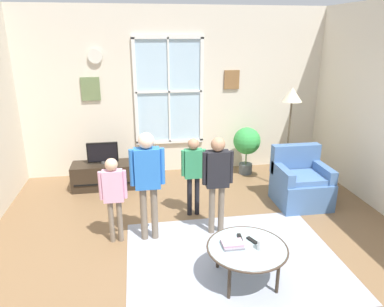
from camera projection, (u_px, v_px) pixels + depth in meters
name	position (u px, v px, depth m)	size (l,w,h in m)	color
ground_plane	(208.00, 261.00, 4.17)	(6.06, 6.51, 0.02)	brown
back_wall	(176.00, 92.00, 6.50)	(5.46, 0.17, 2.97)	beige
area_rug	(233.00, 258.00, 4.19)	(2.46, 1.96, 0.01)	#999EAD
tv_stand	(105.00, 175.00, 6.07)	(1.06, 0.46, 0.43)	#2D2319
television	(103.00, 153.00, 5.94)	(0.51, 0.08, 0.37)	#4C4C4C
armchair	(300.00, 183.00, 5.47)	(0.76, 0.74, 0.87)	#476B9E
coffee_table	(247.00, 249.00, 3.72)	(0.85, 0.85, 0.41)	#99B2B7
book_stack	(232.00, 244.00, 3.73)	(0.22, 0.20, 0.04)	gray
cup	(261.00, 245.00, 3.65)	(0.07, 0.07, 0.11)	white
remote_near_books	(240.00, 238.00, 3.86)	(0.04, 0.14, 0.02)	black
remote_near_cup	(252.00, 240.00, 3.81)	(0.04, 0.14, 0.02)	black
person_pink_shirt	(113.00, 191.00, 4.33)	(0.34, 0.15, 1.11)	#726656
person_green_shirt	(193.00, 168.00, 4.99)	(0.35, 0.16, 1.15)	black
person_black_shirt	(217.00, 175.00, 4.49)	(0.40, 0.18, 1.31)	#726656
person_blue_shirt	(147.00, 175.00, 4.33)	(0.42, 0.19, 1.41)	#726656
potted_plant_by_window	(247.00, 143.00, 6.56)	(0.50, 0.50, 0.88)	#4C565B
floor_lamp	(291.00, 105.00, 5.67)	(0.32, 0.32, 1.70)	black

